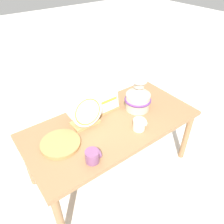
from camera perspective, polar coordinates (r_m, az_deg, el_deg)
The scene contains 8 objects.
ground_plane at distance 2.25m, azimuth 0.00°, elevation -14.45°, with size 14.00×14.00×0.00m, color silver.
display_table at distance 1.86m, azimuth 0.00°, elevation -4.31°, with size 1.46×0.71×0.60m.
ceramic_vase at distance 1.93m, azimuth 6.81°, elevation 3.90°, with size 0.24×0.24×0.29m.
dish_rack_round_plates at distance 1.74m, azimuth -7.17°, elevation 0.08°, with size 0.26×0.16×0.28m.
dish_rack_square_plates at distance 1.93m, azimuth -1.79°, elevation 2.89°, with size 0.22×0.15×0.22m.
wicker_charger_stack at distance 1.67m, azimuth -13.30°, elevation -8.02°, with size 0.30×0.30×0.03m.
mug_cream_glaze at distance 1.75m, azimuth 7.21°, elevation -3.19°, with size 0.11×0.10×0.09m.
mug_plum_glaze at distance 1.50m, azimuth -5.02°, elevation -11.36°, with size 0.11×0.10×0.09m.
Camera 1 is at (-0.84, -1.12, 1.77)m, focal length 35.00 mm.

